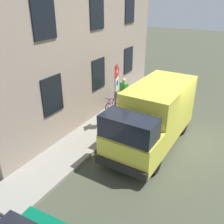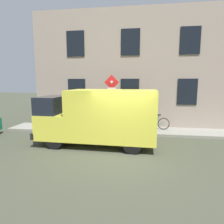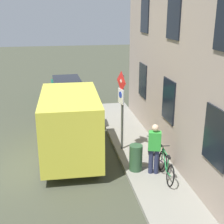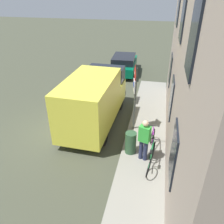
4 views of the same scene
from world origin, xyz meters
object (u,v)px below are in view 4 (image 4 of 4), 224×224
bicycle_purple (152,143)px  pedestrian (144,139)px  bicycle_green (151,157)px  delivery_van (94,99)px  sign_post_stacked (135,89)px  parked_hatchback (124,64)px  litter_bin (131,143)px

bicycle_purple → pedestrian: 0.88m
pedestrian → bicycle_green: bearing=-118.0°
bicycle_green → pedestrian: bearing=50.4°
bicycle_green → pedestrian: pedestrian is taller
delivery_van → bicycle_green: (2.89, -2.62, -0.82)m
sign_post_stacked → bicycle_purple: bearing=-56.0°
sign_post_stacked → bicycle_green: size_ratio=1.72×
parked_hatchback → litter_bin: parked_hatchback is taller
bicycle_green → pedestrian: (-0.31, 0.31, 0.56)m
bicycle_green → bicycle_purple: same height
litter_bin → sign_post_stacked: bearing=94.5°
delivery_van → bicycle_green: 3.99m
pedestrian → litter_bin: 0.78m
sign_post_stacked → litter_bin: bearing=-85.5°
litter_bin → bicycle_purple: bearing=18.7°
parked_hatchback → bicycle_green: parked_hatchback is taller
bicycle_green → bicycle_purple: (-0.00, 0.90, 0.00)m
delivery_van → parked_hatchback: 7.65m
sign_post_stacked → bicycle_green: bearing=-67.5°
bicycle_green → litter_bin: bearing=58.4°
bicycle_green → pedestrian: size_ratio=1.00×
delivery_van → pedestrian: size_ratio=3.13×
parked_hatchback → bicycle_green: bearing=-167.7°
sign_post_stacked → parked_hatchback: sign_post_stacked is taller
sign_post_stacked → bicycle_green: (0.97, -2.35, -1.62)m
sign_post_stacked → pedestrian: (0.66, -2.04, -1.06)m
sign_post_stacked → bicycle_green: 3.01m
delivery_van → pedestrian: 3.48m
bicycle_green → litter_bin: litter_bin is taller
bicycle_purple → pedestrian: pedestrian is taller
sign_post_stacked → bicycle_green: sign_post_stacked is taller
bicycle_green → bicycle_purple: size_ratio=1.00×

